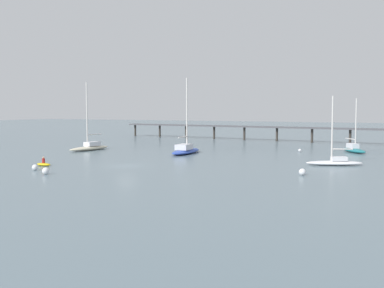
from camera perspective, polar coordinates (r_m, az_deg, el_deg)
ground_plane at (r=59.11m, az=-7.90°, el=-2.63°), size 400.00×400.00×0.00m
pier at (r=100.16m, az=17.75°, el=2.47°), size 71.39×9.16×7.40m
sailboat_teal at (r=80.76m, az=18.82°, el=-0.52°), size 5.24×6.55×8.68m
sailboat_blue at (r=74.50m, az=-0.79°, el=-0.64°), size 3.67×9.72×11.83m
sailboat_cream at (r=82.26m, az=-12.14°, el=-0.26°), size 2.73×9.11×11.44m
sailboat_white at (r=61.77m, az=16.75°, el=-1.97°), size 7.14×4.41×8.62m
dinghy_yellow at (r=61.58m, az=-17.35°, el=-2.29°), size 2.31×1.27×1.14m
mooring_buoy_mid at (r=57.35m, az=-18.29°, el=-2.68°), size 0.68×0.68×0.68m
mooring_buoy_outer at (r=79.29m, az=12.79°, el=-0.76°), size 0.51×0.51×0.51m
mooring_buoy_far at (r=51.71m, az=13.08°, el=-3.28°), size 0.73×0.73×0.73m
mooring_buoy_inner at (r=53.40m, az=-17.12°, el=-3.10°), size 0.76×0.76×0.76m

